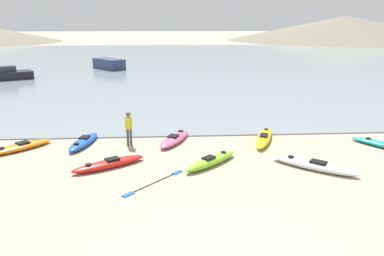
{
  "coord_description": "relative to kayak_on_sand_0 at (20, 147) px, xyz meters",
  "views": [
    {
      "loc": [
        -1.21,
        -6.61,
        5.33
      ],
      "look_at": [
        -0.16,
        10.19,
        0.5
      ],
      "focal_mm": 35.0,
      "sensor_mm": 36.0,
      "label": 1
    }
  ],
  "objects": [
    {
      "name": "kayak_on_sand_3",
      "position": [
        4.12,
        -2.26,
        0.01
      ],
      "size": [
        2.79,
        2.05,
        0.33
      ],
      "color": "red",
      "rests_on": "ground_plane"
    },
    {
      "name": "kayak_on_sand_0",
      "position": [
        0.0,
        0.0,
        0.0
      ],
      "size": [
        2.51,
        2.5,
        0.32
      ],
      "color": "orange",
      "rests_on": "ground_plane"
    },
    {
      "name": "person_near_waterline",
      "position": [
        4.65,
        0.26,
        0.75
      ],
      "size": [
        0.31,
        0.27,
        1.55
      ],
      "color": "#4C4C4C",
      "rests_on": "ground_plane"
    },
    {
      "name": "kayak_on_sand_1",
      "position": [
        10.77,
        0.57,
        0.02
      ],
      "size": [
        1.71,
        3.28,
        0.35
      ],
      "color": "yellow",
      "rests_on": "ground_plane"
    },
    {
      "name": "kayak_on_sand_6",
      "position": [
        6.65,
        0.69,
        0.02
      ],
      "size": [
        1.8,
        2.86,
        0.35
      ],
      "color": "#E5668C",
      "rests_on": "ground_plane"
    },
    {
      "name": "far_hill_midleft",
      "position": [
        56.32,
        90.47,
        3.21
      ],
      "size": [
        65.92,
        65.92,
        6.69
      ],
      "primitive_type": "cone",
      "color": "gray",
      "rests_on": "ground_plane"
    },
    {
      "name": "kayak_on_sand_4",
      "position": [
        11.78,
        -2.9,
        0.01
      ],
      "size": [
        2.95,
        2.56,
        0.34
      ],
      "color": "white",
      "rests_on": "ground_plane"
    },
    {
      "name": "kayak_on_sand_7",
      "position": [
        2.59,
        0.5,
        0.02
      ],
      "size": [
        1.19,
        2.75,
        0.35
      ],
      "color": "blue",
      "rests_on": "ground_plane"
    },
    {
      "name": "bay_water",
      "position": [
        7.64,
        36.42,
        -0.11
      ],
      "size": [
        160.0,
        70.0,
        0.06
      ],
      "primitive_type": "cube",
      "color": "gray",
      "rests_on": "ground_plane"
    },
    {
      "name": "moored_boat_0",
      "position": [
        -0.32,
        27.72,
        0.5
      ],
      "size": [
        4.05,
        4.38,
        1.15
      ],
      "color": "navy",
      "rests_on": "bay_water"
    },
    {
      "name": "kayak_on_sand_5",
      "position": [
        8.0,
        -2.24,
        0.02
      ],
      "size": [
        2.42,
        2.36,
        0.36
      ],
      "color": "#8CCC2D",
      "rests_on": "ground_plane"
    },
    {
      "name": "loose_paddle",
      "position": [
        5.87,
        -3.82,
        -0.12
      ],
      "size": [
        2.04,
        2.15,
        0.03
      ],
      "color": "black",
      "rests_on": "ground_plane"
    },
    {
      "name": "moored_boat_1",
      "position": [
        -9.09,
        19.94,
        0.36
      ],
      "size": [
        5.89,
        4.31,
        1.26
      ],
      "color": "black",
      "rests_on": "bay_water"
    }
  ]
}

